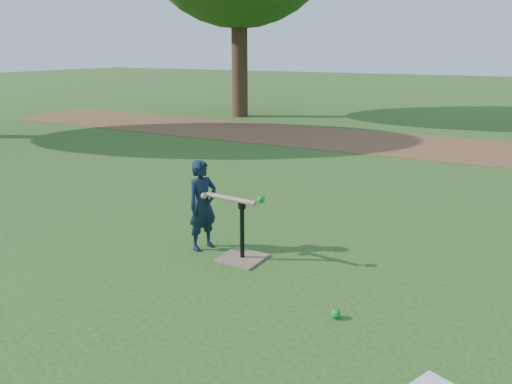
% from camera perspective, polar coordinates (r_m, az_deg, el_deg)
% --- Properties ---
extents(ground, '(80.00, 80.00, 0.00)m').
position_cam_1_polar(ground, '(4.95, 0.24, -9.17)').
color(ground, '#285116').
rests_on(ground, ground).
extents(dirt_strip, '(24.00, 3.00, 0.01)m').
position_cam_1_polar(dirt_strip, '(11.83, 17.70, 5.10)').
color(dirt_strip, brown).
rests_on(dirt_strip, ground).
extents(child, '(0.34, 0.41, 0.99)m').
position_cam_1_polar(child, '(5.38, -6.13, -1.51)').
color(child, black).
rests_on(child, ground).
extents(wiffle_ball_ground, '(0.08, 0.08, 0.08)m').
position_cam_1_polar(wiffle_ball_ground, '(4.21, 9.11, -13.58)').
color(wiffle_ball_ground, '#0D942A').
rests_on(wiffle_ball_ground, ground).
extents(batting_tee, '(0.45, 0.45, 0.61)m').
position_cam_1_polar(batting_tee, '(5.20, -1.58, -6.54)').
color(batting_tee, '#826D52').
rests_on(batting_tee, ground).
extents(swing_action, '(0.72, 0.12, 0.12)m').
position_cam_1_polar(swing_action, '(5.03, -2.54, -0.75)').
color(swing_action, tan).
rests_on(swing_action, ground).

